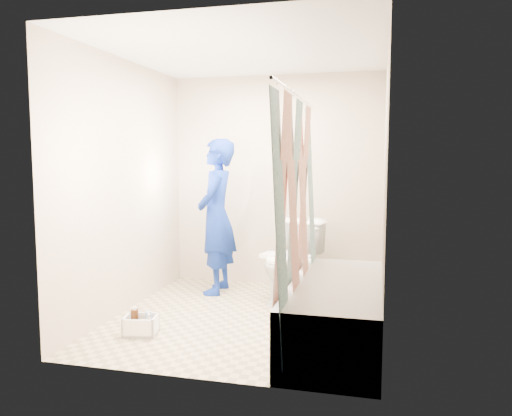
% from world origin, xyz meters
% --- Properties ---
extents(floor, '(2.60, 2.60, 0.00)m').
position_xyz_m(floor, '(0.00, 0.00, 0.00)').
color(floor, tan).
rests_on(floor, ground).
extents(ceiling, '(2.40, 2.60, 0.02)m').
position_xyz_m(ceiling, '(0.00, 0.00, 2.40)').
color(ceiling, silver).
rests_on(ceiling, wall_back).
extents(wall_back, '(2.40, 0.02, 2.40)m').
position_xyz_m(wall_back, '(0.00, 1.30, 1.20)').
color(wall_back, beige).
rests_on(wall_back, ground).
extents(wall_front, '(2.40, 0.02, 2.40)m').
position_xyz_m(wall_front, '(0.00, -1.30, 1.20)').
color(wall_front, beige).
rests_on(wall_front, ground).
extents(wall_left, '(0.02, 2.60, 2.40)m').
position_xyz_m(wall_left, '(-1.20, 0.00, 1.20)').
color(wall_left, beige).
rests_on(wall_left, ground).
extents(wall_right, '(0.02, 2.60, 2.40)m').
position_xyz_m(wall_right, '(1.20, 0.00, 1.20)').
color(wall_right, beige).
rests_on(wall_right, ground).
extents(bathtub, '(0.70, 1.75, 0.50)m').
position_xyz_m(bathtub, '(0.85, -0.43, 0.27)').
color(bathtub, silver).
rests_on(bathtub, ground).
extents(curtain_rod, '(0.02, 1.90, 0.02)m').
position_xyz_m(curtain_rod, '(0.52, -0.43, 1.95)').
color(curtain_rod, silver).
rests_on(curtain_rod, wall_back).
extents(shower_curtain, '(0.06, 1.75, 1.80)m').
position_xyz_m(shower_curtain, '(0.52, -0.43, 1.02)').
color(shower_curtain, white).
rests_on(shower_curtain, curtain_rod).
extents(toilet, '(0.64, 0.90, 0.83)m').
position_xyz_m(toilet, '(0.30, 0.67, 0.41)').
color(toilet, white).
rests_on(toilet, ground).
extents(tank_lid, '(0.55, 0.34, 0.04)m').
position_xyz_m(tank_lid, '(0.27, 0.54, 0.48)').
color(tank_lid, white).
rests_on(tank_lid, toilet).
extents(tank_internals, '(0.20, 0.09, 0.27)m').
position_xyz_m(tank_internals, '(0.31, 0.89, 0.81)').
color(tank_internals, black).
rests_on(tank_internals, toilet).
extents(plumber, '(0.44, 0.64, 1.67)m').
position_xyz_m(plumber, '(-0.55, 0.79, 0.84)').
color(plumber, '#1021A6').
rests_on(plumber, ground).
extents(cleaning_caddy, '(0.30, 0.26, 0.20)m').
position_xyz_m(cleaning_caddy, '(-0.74, -0.62, 0.07)').
color(cleaning_caddy, white).
rests_on(cleaning_caddy, ground).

